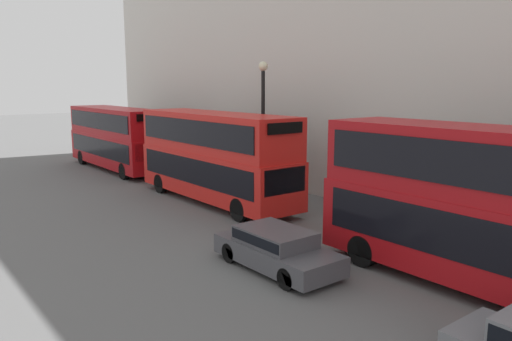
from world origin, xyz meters
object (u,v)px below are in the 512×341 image
object	(u,v)px
bus_third_in_queue	(116,136)
bus_leading	(511,208)
car_hatchback	(276,248)
pedestrian	(175,162)
bus_second_in_queue	(215,154)

from	to	relation	value
bus_third_in_queue	bus_leading	bearing A→B (deg)	-90.00
car_hatchback	bus_third_in_queue	bearing A→B (deg)	80.57
bus_third_in_queue	car_hatchback	bearing A→B (deg)	-99.43
car_hatchback	pedestrian	world-z (taller)	pedestrian
bus_second_in_queue	pedestrian	world-z (taller)	bus_second_in_queue
bus_leading	bus_third_in_queue	distance (m)	25.89
bus_leading	car_hatchback	size ratio (longest dim) A/B	2.55
bus_second_in_queue	pedestrian	xyz separation A→B (m)	(2.32, 8.27, -1.65)
bus_second_in_queue	pedestrian	distance (m)	8.75
bus_third_in_queue	pedestrian	bearing A→B (deg)	-57.40
car_hatchback	pedestrian	xyz separation A→B (m)	(5.72, 16.85, 0.06)
pedestrian	bus_leading	bearing A→B (deg)	-95.95
bus_leading	bus_third_in_queue	bearing A→B (deg)	90.00
bus_third_in_queue	pedestrian	distance (m)	4.57
bus_leading	pedestrian	xyz separation A→B (m)	(2.32, 22.26, -1.76)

